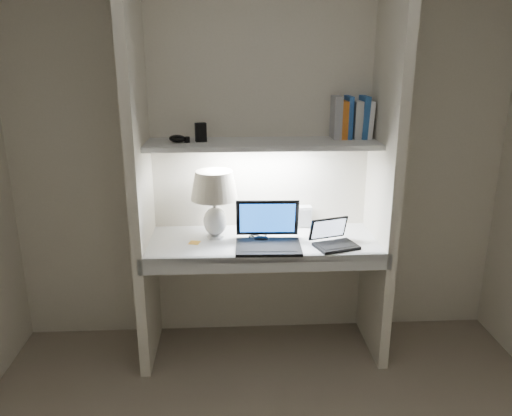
{
  "coord_description": "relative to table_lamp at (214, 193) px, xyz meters",
  "views": [
    {
      "loc": [
        -0.2,
        -1.66,
        1.88
      ],
      "look_at": [
        -0.05,
        1.05,
        1.03
      ],
      "focal_mm": 35.0,
      "sensor_mm": 36.0,
      "label": 1
    }
  ],
  "objects": [
    {
      "name": "back_wall",
      "position": [
        0.3,
        0.22,
        0.19
      ],
      "size": [
        3.2,
        0.01,
        2.5
      ],
      "primitive_type": "cube",
      "color": "beige",
      "rests_on": "floor"
    },
    {
      "name": "alcove_panel_left",
      "position": [
        -0.43,
        -0.05,
        0.19
      ],
      "size": [
        0.06,
        0.55,
        2.5
      ],
      "primitive_type": "cube",
      "color": "beige",
      "rests_on": "floor"
    },
    {
      "name": "alcove_panel_right",
      "position": [
        1.03,
        -0.05,
        0.19
      ],
      "size": [
        0.06,
        0.55,
        2.5
      ],
      "primitive_type": "cube",
      "color": "beige",
      "rests_on": "floor"
    },
    {
      "name": "desk",
      "position": [
        0.3,
        -0.05,
        -0.31
      ],
      "size": [
        1.4,
        0.55,
        0.04
      ],
      "primitive_type": "cube",
      "color": "white",
      "rests_on": "alcove_panel_left"
    },
    {
      "name": "desk_apron",
      "position": [
        0.3,
        -0.31,
        -0.34
      ],
      "size": [
        1.46,
        0.03,
        0.1
      ],
      "primitive_type": "cube",
      "color": "silver",
      "rests_on": "desk"
    },
    {
      "name": "shelf",
      "position": [
        0.3,
        0.04,
        0.29
      ],
      "size": [
        1.4,
        0.36,
        0.03
      ],
      "primitive_type": "cube",
      "color": "silver",
      "rests_on": "back_wall"
    },
    {
      "name": "strip_light",
      "position": [
        0.3,
        0.04,
        0.27
      ],
      "size": [
        0.6,
        0.04,
        0.02
      ],
      "primitive_type": "cube",
      "color": "white",
      "rests_on": "shelf"
    },
    {
      "name": "table_lamp",
      "position": [
        0.0,
        0.0,
        0.0
      ],
      "size": [
        0.29,
        0.29,
        0.43
      ],
      "color": "white",
      "rests_on": "desk"
    },
    {
      "name": "laptop_main",
      "position": [
        0.32,
        -0.15,
        -0.23
      ],
      "size": [
        0.4,
        0.34,
        0.26
      ],
      "rotation": [
        0.0,
        0.0,
        -0.03
      ],
      "color": "black",
      "rests_on": "desk"
    },
    {
      "name": "laptop_netbook",
      "position": [
        0.71,
        -0.18,
        -0.25
      ],
      "size": [
        0.29,
        0.28,
        0.16
      ],
      "rotation": [
        0.0,
        0.0,
        0.31
      ],
      "color": "black",
      "rests_on": "desk"
    },
    {
      "name": "speaker",
      "position": [
        0.58,
        0.17,
        -0.22
      ],
      "size": [
        0.1,
        0.07,
        0.14
      ],
      "primitive_type": "cube",
      "rotation": [
        0.0,
        0.0,
        0.01
      ],
      "color": "silver",
      "rests_on": "desk"
    },
    {
      "name": "mouse",
      "position": [
        0.28,
        -0.09,
        -0.27
      ],
      "size": [
        0.1,
        0.07,
        0.03
      ],
      "primitive_type": "ellipsoid",
      "rotation": [
        0.0,
        0.0,
        -0.09
      ],
      "color": "black",
      "rests_on": "desk"
    },
    {
      "name": "cable_coil",
      "position": [
        0.27,
        0.0,
        -0.28
      ],
      "size": [
        0.12,
        0.12,
        0.01
      ],
      "primitive_type": "torus",
      "rotation": [
        0.0,
        0.0,
        0.27
      ],
      "color": "black",
      "rests_on": "desk"
    },
    {
      "name": "sticky_note",
      "position": [
        -0.13,
        -0.09,
        -0.29
      ],
      "size": [
        0.08,
        0.08,
        0.0
      ],
      "primitive_type": "cube",
      "rotation": [
        0.0,
        0.0,
        -0.25
      ],
      "color": "gold",
      "rests_on": "desk"
    },
    {
      "name": "book_row",
      "position": [
        0.86,
        0.15,
        0.43
      ],
      "size": [
        0.25,
        0.17,
        0.26
      ],
      "color": "silver",
      "rests_on": "shelf"
    },
    {
      "name": "shelf_box",
      "position": [
        -0.07,
        0.06,
        0.36
      ],
      "size": [
        0.07,
        0.06,
        0.11
      ],
      "primitive_type": "cube",
      "rotation": [
        0.0,
        0.0,
        0.21
      ],
      "color": "black",
      "rests_on": "shelf"
    },
    {
      "name": "shelf_gadget",
      "position": [
        -0.21,
        0.03,
        0.33
      ],
      "size": [
        0.13,
        0.11,
        0.05
      ],
      "primitive_type": "ellipsoid",
      "rotation": [
        0.0,
        0.0,
        -0.41
      ],
      "color": "black",
      "rests_on": "shelf"
    }
  ]
}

